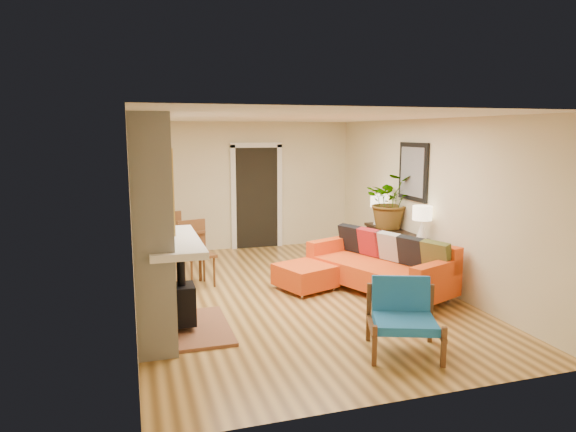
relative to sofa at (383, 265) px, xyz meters
name	(u,v)px	position (x,y,z in m)	size (l,w,h in m)	color
room_shell	(281,191)	(-0.78, 2.85, 0.85)	(6.50, 6.50, 6.50)	tan
fireplace	(154,233)	(-3.39, -0.79, 0.85)	(1.09, 1.68, 2.60)	white
sofa	(383,265)	(0.00, 0.00, 0.00)	(1.73, 2.44, 0.89)	silver
ottoman	(305,275)	(-1.12, 0.36, -0.16)	(0.98, 0.98, 0.39)	silver
blue_chair	(403,312)	(-0.81, -2.04, 0.04)	(0.96, 0.95, 0.79)	brown
dining_table	(175,237)	(-2.96, 1.68, 0.28)	(1.18, 1.95, 1.02)	brown
console_table	(397,240)	(0.68, 0.81, 0.19)	(0.34, 1.85, 0.72)	black
lamp_near	(422,219)	(0.68, 0.05, 0.67)	(0.30, 0.30, 0.54)	white
lamp_far	(379,206)	(0.68, 1.51, 0.67)	(0.30, 0.30, 0.54)	white
houseplant	(391,201)	(0.67, 1.04, 0.83)	(0.88, 0.76, 0.98)	#1E5919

